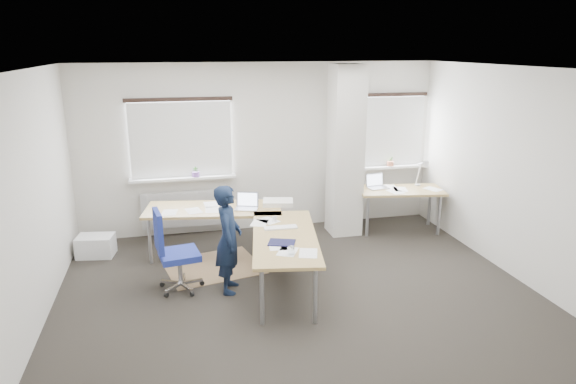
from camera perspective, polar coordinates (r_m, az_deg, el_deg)
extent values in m
plane|color=#282420|center=(6.74, 0.99, -10.92)|extent=(6.00, 6.00, 0.00)
cube|color=beige|center=(8.62, -3.04, 4.91)|extent=(6.00, 0.04, 2.80)
cube|color=beige|center=(4.00, 9.96, -8.62)|extent=(6.00, 0.04, 2.80)
cube|color=beige|center=(6.25, -26.71, -1.09)|extent=(0.04, 5.00, 2.80)
cube|color=beige|center=(7.54, 23.76, 1.95)|extent=(0.04, 5.00, 2.80)
cube|color=white|center=(6.02, 1.12, 13.59)|extent=(6.00, 5.00, 0.04)
cube|color=beige|center=(8.43, 6.39, 4.50)|extent=(0.50, 0.50, 2.78)
cube|color=white|center=(8.43, -11.80, 5.72)|extent=(1.60, 0.04, 1.20)
cube|color=white|center=(8.39, -11.79, 5.67)|extent=(1.60, 0.02, 1.20)
cube|color=white|center=(8.49, -11.55, 1.52)|extent=(1.70, 0.20, 0.04)
cube|color=white|center=(9.24, 11.25, 6.62)|extent=(1.20, 0.04, 1.20)
cube|color=white|center=(9.20, 11.35, 6.58)|extent=(1.20, 0.02, 1.20)
cube|color=white|center=(9.29, 11.22, 2.78)|extent=(1.30, 0.20, 0.04)
cube|color=silver|center=(8.65, -11.36, -1.85)|extent=(1.40, 0.10, 0.60)
cylinder|color=#6F4598|center=(8.46, -10.22, 1.96)|extent=(0.12, 0.12, 0.08)
imported|color=#2E5C25|center=(8.45, -10.23, 2.24)|extent=(0.09, 0.06, 0.17)
cylinder|color=#B46545|center=(9.26, 11.29, 3.11)|extent=(0.12, 0.12, 0.08)
imported|color=#2E5C25|center=(9.25, 11.31, 3.37)|extent=(0.09, 0.07, 0.17)
cube|color=#957551|center=(7.50, -8.32, -8.19)|extent=(1.48, 1.33, 0.01)
cube|color=white|center=(8.25, -20.57, -5.62)|extent=(0.58, 0.45, 0.31)
cube|color=olive|center=(7.69, -8.27, -1.91)|extent=(2.11, 1.14, 0.04)
cube|color=olive|center=(6.54, -0.36, -5.00)|extent=(1.14, 2.11, 0.04)
cylinder|color=#999A9F|center=(7.67, -15.09, -5.26)|extent=(0.05, 0.05, 0.69)
cylinder|color=#999A9F|center=(8.22, -14.27, -3.76)|extent=(0.05, 0.05, 0.69)
cylinder|color=#999A9F|center=(8.07, -1.60, -3.64)|extent=(0.05, 0.05, 0.69)
cylinder|color=#999A9F|center=(5.86, -2.91, -11.55)|extent=(0.05, 0.05, 0.69)
cylinder|color=#999A9F|center=(5.89, 3.06, -11.40)|extent=(0.05, 0.05, 0.69)
cylinder|color=#999A9F|center=(7.52, 1.59, -5.11)|extent=(0.05, 0.05, 0.69)
cube|color=#B7B7BC|center=(7.58, -4.64, -1.86)|extent=(0.38, 0.32, 0.01)
cube|color=#B7B7BC|center=(7.65, -4.52, -0.79)|extent=(0.33, 0.14, 0.22)
cube|color=silver|center=(7.65, -4.52, -0.79)|extent=(0.29, 0.12, 0.19)
cube|color=white|center=(6.77, -0.84, -3.97)|extent=(0.44, 0.16, 0.02)
cube|color=black|center=(6.28, -0.70, -5.65)|extent=(0.38, 0.34, 0.01)
cube|color=silver|center=(7.76, -1.12, -1.17)|extent=(0.51, 0.41, 0.07)
imported|color=white|center=(7.03, -1.50, -3.03)|extent=(0.07, 0.07, 0.07)
cylinder|color=silver|center=(5.93, 0.39, -6.52)|extent=(0.07, 0.07, 0.10)
cube|color=olive|center=(8.81, 12.42, 0.18)|extent=(1.50, 0.93, 0.04)
cylinder|color=#999A9F|center=(8.54, 8.82, -2.69)|extent=(0.05, 0.05, 0.69)
cylinder|color=#999A9F|center=(8.87, 16.44, -2.48)|extent=(0.05, 0.05, 0.69)
cylinder|color=#999A9F|center=(9.01, 8.18, -1.68)|extent=(0.05, 0.05, 0.69)
cylinder|color=#999A9F|center=(9.32, 15.44, -1.51)|extent=(0.05, 0.05, 0.69)
cube|color=#B7B7BC|center=(8.80, 9.94, 0.48)|extent=(0.36, 0.28, 0.01)
cube|color=#B7B7BC|center=(8.86, 9.58, 1.36)|extent=(0.33, 0.09, 0.22)
cube|color=silver|center=(8.86, 9.58, 1.36)|extent=(0.29, 0.07, 0.19)
cylinder|color=silver|center=(9.11, 14.20, 0.78)|extent=(0.10, 0.10, 0.02)
cylinder|color=silver|center=(9.06, 14.28, 1.93)|extent=(0.02, 0.16, 0.38)
cylinder|color=silver|center=(8.91, 14.73, 3.12)|extent=(0.02, 0.29, 0.13)
cone|color=silver|center=(8.79, 15.14, 2.79)|extent=(0.14, 0.16, 0.17)
cube|color=navy|center=(6.73, -11.97, -6.86)|extent=(0.55, 0.55, 0.08)
cube|color=navy|center=(6.57, -14.21, -4.26)|extent=(0.13, 0.42, 0.52)
cylinder|color=silver|center=(6.81, -11.88, -8.40)|extent=(0.06, 0.06, 0.35)
cylinder|color=black|center=(6.95, -9.54, -9.95)|extent=(0.07, 0.04, 0.06)
cylinder|color=black|center=(7.15, -11.49, -9.29)|extent=(0.04, 0.07, 0.06)
cylinder|color=black|center=(7.02, -13.79, -9.93)|extent=(0.07, 0.06, 0.06)
cylinder|color=black|center=(6.74, -13.36, -11.06)|extent=(0.07, 0.07, 0.06)
cylinder|color=black|center=(6.69, -10.62, -11.07)|extent=(0.06, 0.07, 0.06)
imported|color=black|center=(6.53, -6.63, -5.22)|extent=(0.43, 0.57, 1.40)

